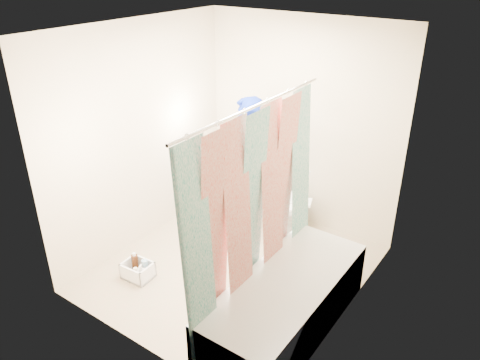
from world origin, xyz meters
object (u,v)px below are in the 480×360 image
Objects in this scene: bathtub at (286,303)px; plumber at (246,166)px; toilet at (294,201)px; cleaning_caddy at (138,271)px.

bathtub is 1.78m from plumber.
toilet is 0.72m from plumber.
bathtub is 2.53× the size of toilet.
toilet is 0.44× the size of plumber.
plumber reaches higher than cleaning_caddy.
toilet is (-0.76, 1.50, 0.08)m from bathtub.
plumber is 5.27× the size of cleaning_caddy.
toilet is 1.94m from cleaning_caddy.
cleaning_caddy is (-0.32, -1.43, -0.71)m from plumber.
plumber is (-0.47, -0.32, 0.45)m from toilet.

